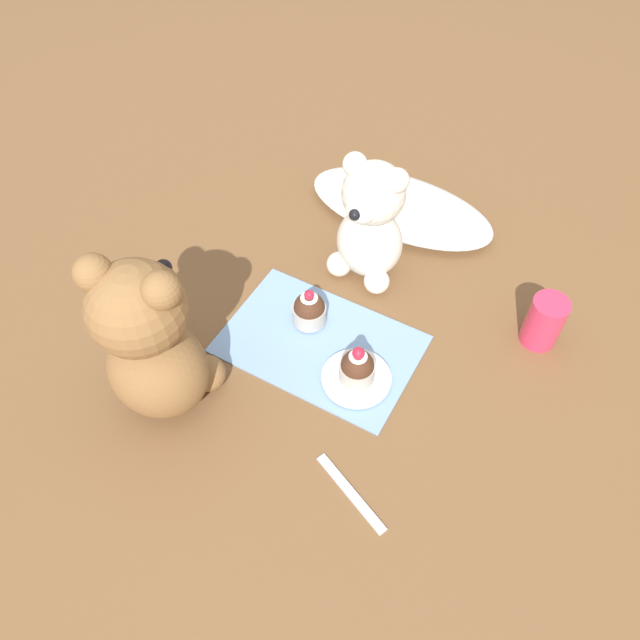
{
  "coord_description": "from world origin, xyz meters",
  "views": [
    {
      "loc": [
        0.26,
        -0.45,
        0.71
      ],
      "look_at": [
        0.0,
        0.0,
        0.06
      ],
      "focal_mm": 35.0,
      "sensor_mm": 36.0,
      "label": 1
    }
  ],
  "objects_px": {
    "teddy_bear_cream": "(370,223)",
    "cupcake_near_cream_bear": "(309,310)",
    "saucer_plate": "(356,378)",
    "teaspoon": "(351,493)",
    "cupcake_near_tan_bear": "(357,368)",
    "juice_glass": "(544,322)",
    "teddy_bear_tan": "(152,343)"
  },
  "relations": [
    {
      "from": "teddy_bear_cream",
      "to": "teddy_bear_tan",
      "type": "height_order",
      "value": "teddy_bear_tan"
    },
    {
      "from": "cupcake_near_cream_bear",
      "to": "juice_glass",
      "type": "height_order",
      "value": "juice_glass"
    },
    {
      "from": "juice_glass",
      "to": "teaspoon",
      "type": "xyz_separation_m",
      "value": [
        -0.12,
        -0.33,
        -0.04
      ]
    },
    {
      "from": "cupcake_near_tan_bear",
      "to": "juice_glass",
      "type": "relative_size",
      "value": 0.8
    },
    {
      "from": "cupcake_near_cream_bear",
      "to": "cupcake_near_tan_bear",
      "type": "height_order",
      "value": "cupcake_near_tan_bear"
    },
    {
      "from": "teddy_bear_cream",
      "to": "cupcake_near_tan_bear",
      "type": "bearing_deg",
      "value": -64.12
    },
    {
      "from": "cupcake_near_cream_bear",
      "to": "teaspoon",
      "type": "bearing_deg",
      "value": -49.41
    },
    {
      "from": "teddy_bear_cream",
      "to": "saucer_plate",
      "type": "relative_size",
      "value": 2.15
    },
    {
      "from": "teddy_bear_tan",
      "to": "cupcake_near_cream_bear",
      "type": "xyz_separation_m",
      "value": [
        0.1,
        0.2,
        -0.09
      ]
    },
    {
      "from": "cupcake_near_cream_bear",
      "to": "saucer_plate",
      "type": "distance_m",
      "value": 0.12
    },
    {
      "from": "cupcake_near_cream_bear",
      "to": "saucer_plate",
      "type": "xyz_separation_m",
      "value": [
        0.11,
        -0.06,
        -0.02
      ]
    },
    {
      "from": "teddy_bear_cream",
      "to": "cupcake_near_cream_bear",
      "type": "distance_m",
      "value": 0.15
    },
    {
      "from": "juice_glass",
      "to": "teaspoon",
      "type": "distance_m",
      "value": 0.36
    },
    {
      "from": "cupcake_near_cream_bear",
      "to": "saucer_plate",
      "type": "relative_size",
      "value": 0.66
    },
    {
      "from": "saucer_plate",
      "to": "teaspoon",
      "type": "relative_size",
      "value": 0.79
    },
    {
      "from": "cupcake_near_cream_bear",
      "to": "saucer_plate",
      "type": "bearing_deg",
      "value": -28.56
    },
    {
      "from": "cupcake_near_tan_bear",
      "to": "juice_glass",
      "type": "height_order",
      "value": "juice_glass"
    },
    {
      "from": "cupcake_near_cream_bear",
      "to": "teddy_bear_tan",
      "type": "bearing_deg",
      "value": -116.09
    },
    {
      "from": "cupcake_near_tan_bear",
      "to": "juice_glass",
      "type": "distance_m",
      "value": 0.27
    },
    {
      "from": "cupcake_near_cream_bear",
      "to": "cupcake_near_tan_bear",
      "type": "distance_m",
      "value": 0.12
    },
    {
      "from": "juice_glass",
      "to": "teaspoon",
      "type": "height_order",
      "value": "juice_glass"
    },
    {
      "from": "teddy_bear_cream",
      "to": "cupcake_near_cream_bear",
      "type": "height_order",
      "value": "teddy_bear_cream"
    },
    {
      "from": "cupcake_near_cream_bear",
      "to": "teaspoon",
      "type": "distance_m",
      "value": 0.27
    },
    {
      "from": "teaspoon",
      "to": "juice_glass",
      "type": "bearing_deg",
      "value": -86.96
    },
    {
      "from": "cupcake_near_tan_bear",
      "to": "teaspoon",
      "type": "xyz_separation_m",
      "value": [
        0.07,
        -0.14,
        -0.03
      ]
    },
    {
      "from": "saucer_plate",
      "to": "teaspoon",
      "type": "height_order",
      "value": "saucer_plate"
    },
    {
      "from": "saucer_plate",
      "to": "cupcake_near_tan_bear",
      "type": "distance_m",
      "value": 0.03
    },
    {
      "from": "teaspoon",
      "to": "cupcake_near_cream_bear",
      "type": "bearing_deg",
      "value": -26.0
    },
    {
      "from": "juice_glass",
      "to": "cupcake_near_cream_bear",
      "type": "bearing_deg",
      "value": -155.93
    },
    {
      "from": "cupcake_near_cream_bear",
      "to": "teaspoon",
      "type": "xyz_separation_m",
      "value": [
        0.17,
        -0.2,
        -0.03
      ]
    },
    {
      "from": "teddy_bear_cream",
      "to": "teddy_bear_tan",
      "type": "bearing_deg",
      "value": -107.16
    },
    {
      "from": "cupcake_near_cream_bear",
      "to": "cupcake_near_tan_bear",
      "type": "bearing_deg",
      "value": -28.56
    }
  ]
}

